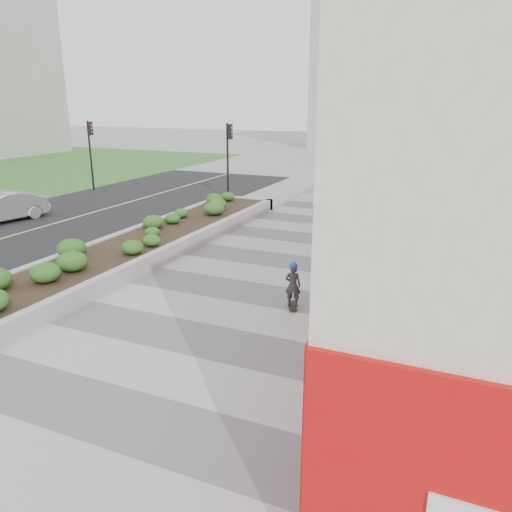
# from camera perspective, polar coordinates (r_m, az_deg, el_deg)

# --- Properties ---
(ground) EXTENTS (160.00, 160.00, 0.00)m
(ground) POSITION_cam_1_polar(r_m,az_deg,el_deg) (10.59, -10.77, -13.50)
(ground) COLOR gray
(ground) RESTS_ON ground
(walkway) EXTENTS (8.00, 36.00, 0.01)m
(walkway) POSITION_cam_1_polar(r_m,az_deg,el_deg) (12.86, -3.22, -7.35)
(walkway) COLOR #A8A8AD
(walkway) RESTS_ON ground
(planter) EXTENTS (3.00, 18.00, 0.90)m
(planter) POSITION_cam_1_polar(r_m,az_deg,el_deg) (18.69, -12.81, 1.55)
(planter) COLOR #9E9EA0
(planter) RESTS_ON ground
(street) EXTENTS (10.00, 40.00, 0.00)m
(street) POSITION_cam_1_polar(r_m,az_deg,el_deg) (23.17, -25.85, 2.19)
(street) COLOR black
(street) RESTS_ON ground
(traffic_signal_near) EXTENTS (0.33, 0.28, 4.20)m
(traffic_signal_near) POSITION_cam_1_polar(r_m,az_deg,el_deg) (28.00, -3.14, 11.99)
(traffic_signal_near) COLOR black
(traffic_signal_near) RESTS_ON ground
(traffic_signal_far) EXTENTS (0.33, 0.28, 4.20)m
(traffic_signal_far) POSITION_cam_1_polar(r_m,az_deg,el_deg) (32.80, -18.39, 11.94)
(traffic_signal_far) COLOR black
(traffic_signal_far) RESTS_ON ground
(distant_bldg_north_l) EXTENTS (16.00, 12.00, 20.00)m
(distant_bldg_north_l) POSITION_cam_1_polar(r_m,az_deg,el_deg) (63.41, 15.30, 20.99)
(distant_bldg_north_l) COLOR #ADAAA3
(distant_bldg_north_l) RESTS_ON ground
(manhole_cover) EXTENTS (0.44, 0.44, 0.01)m
(manhole_cover) POSITION_cam_1_polar(r_m,az_deg,el_deg) (12.66, -1.18, -7.75)
(manhole_cover) COLOR #595654
(manhole_cover) RESTS_ON ground
(skateboarder) EXTENTS (0.48, 0.74, 1.31)m
(skateboarder) POSITION_cam_1_polar(r_m,az_deg,el_deg) (13.37, 4.24, -3.30)
(skateboarder) COLOR beige
(skateboarder) RESTS_ON ground
(car_silver) EXTENTS (2.33, 4.33, 1.36)m
(car_silver) POSITION_cam_1_polar(r_m,az_deg,el_deg) (25.79, -27.15, 4.96)
(car_silver) COLOR #AFB1B7
(car_silver) RESTS_ON ground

